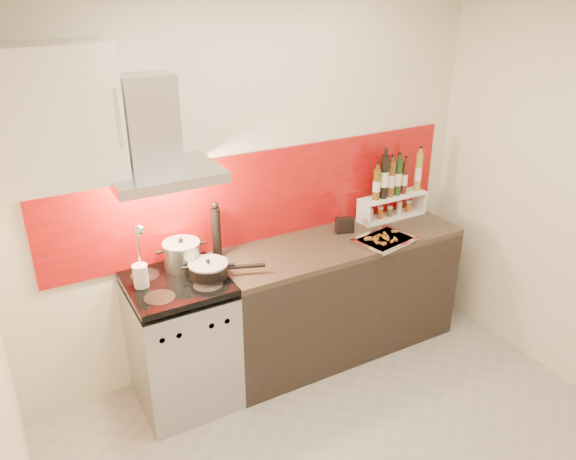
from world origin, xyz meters
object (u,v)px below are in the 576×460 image
counter (337,295)px  saute_pan (210,269)px  pepper_mill (216,231)px  range_stove (182,343)px  baking_tray (385,240)px  stock_pot (182,255)px

counter → saute_pan: saute_pan is taller
saute_pan → pepper_mill: pepper_mill is taller
range_stove → pepper_mill: 0.76m
baking_tray → pepper_mill: bearing=162.1°
stock_pot → pepper_mill: (0.26, 0.04, 0.09)m
range_stove → baking_tray: size_ratio=2.02×
range_stove → pepper_mill: (0.35, 0.19, 0.65)m
range_stove → saute_pan: (0.20, -0.04, 0.51)m
counter → stock_pot: stock_pot is taller
range_stove → saute_pan: size_ratio=1.99×
pepper_mill → baking_tray: (1.11, -0.36, -0.17)m
stock_pot → baking_tray: size_ratio=0.53×
range_stove → pepper_mill: pepper_mill is taller
counter → pepper_mill: (-0.85, 0.18, 0.64)m
stock_pot → saute_pan: bearing=-60.1°
stock_pot → baking_tray: stock_pot is taller
saute_pan → pepper_mill: (0.15, 0.23, 0.13)m
counter → saute_pan: 1.12m
saute_pan → baking_tray: 1.26m
baking_tray → stock_pot: bearing=166.9°
counter → stock_pot: bearing=172.7°
baking_tray → saute_pan: bearing=174.2°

